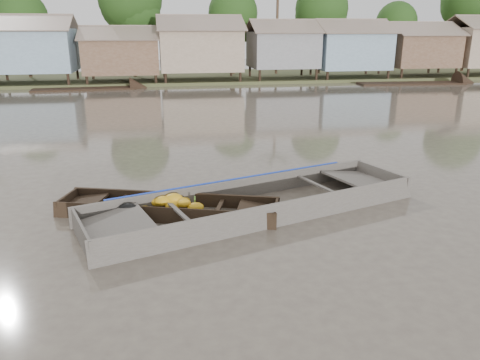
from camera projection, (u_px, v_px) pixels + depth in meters
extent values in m
plane|color=#52483F|center=(214.00, 219.00, 11.16)|extent=(120.00, 120.00, 0.00)
cube|color=#384723|center=(169.00, 79.00, 42.06)|extent=(120.00, 12.00, 0.50)
cube|color=#7B96AA|center=(33.00, 50.00, 36.22)|extent=(6.20, 5.20, 3.20)
cube|color=brown|center=(24.00, 22.00, 34.27)|extent=(6.60, 3.02, 1.28)
cube|color=brown|center=(33.00, 23.00, 36.90)|extent=(6.60, 3.02, 1.28)
cube|color=brown|center=(122.00, 56.00, 37.48)|extent=(5.80, 4.60, 2.70)
cube|color=brown|center=(119.00, 33.00, 35.76)|extent=(6.20, 2.67, 1.14)
cube|color=brown|center=(121.00, 32.00, 38.08)|extent=(6.20, 2.67, 1.14)
cube|color=gray|center=(200.00, 50.00, 38.38)|extent=(6.50, 5.30, 3.30)
cube|color=brown|center=(201.00, 22.00, 36.39)|extent=(6.90, 3.08, 1.31)
cube|color=brown|center=(198.00, 23.00, 39.07)|extent=(6.90, 3.08, 1.31)
cube|color=gray|center=(283.00, 50.00, 39.55)|extent=(5.40, 4.70, 2.90)
cube|color=brown|center=(287.00, 26.00, 37.77)|extent=(5.80, 2.73, 1.17)
cube|color=brown|center=(279.00, 26.00, 40.15)|extent=(5.80, 2.73, 1.17)
cube|color=#7B96AA|center=(349.00, 50.00, 40.57)|extent=(6.00, 5.00, 3.10)
cube|color=brown|center=(358.00, 26.00, 38.69)|extent=(6.40, 2.90, 1.24)
cube|color=brown|center=(345.00, 26.00, 41.22)|extent=(6.40, 2.90, 1.24)
cube|color=brown|center=(418.00, 50.00, 41.66)|extent=(5.70, 4.90, 2.80)
cube|color=brown|center=(429.00, 29.00, 39.85)|extent=(6.10, 2.85, 1.21)
cube|color=brown|center=(413.00, 29.00, 42.33)|extent=(6.10, 2.85, 1.21)
cube|color=brown|center=(478.00, 22.00, 43.28)|extent=(6.70, 2.96, 1.26)
cylinder|color=#473323|center=(27.00, 51.00, 40.26)|extent=(0.28, 0.28, 4.90)
sphere|color=#193D13|center=(23.00, 17.00, 39.39)|extent=(4.20, 4.20, 4.20)
cylinder|color=#473323|center=(133.00, 42.00, 40.59)|extent=(0.28, 0.28, 6.30)
cylinder|color=#473323|center=(233.00, 48.00, 43.18)|extent=(0.28, 0.28, 5.25)
sphere|color=#193D13|center=(233.00, 13.00, 42.25)|extent=(4.50, 4.50, 4.50)
cylinder|color=#473323|center=(320.00, 45.00, 43.51)|extent=(0.28, 0.28, 5.60)
sphere|color=#193D13|center=(322.00, 9.00, 42.52)|extent=(4.80, 4.80, 4.80)
cylinder|color=#473323|center=(394.00, 50.00, 45.93)|extent=(0.28, 0.28, 4.55)
sphere|color=#193D13|center=(396.00, 22.00, 45.12)|extent=(3.90, 3.90, 3.90)
cylinder|color=#473323|center=(466.00, 39.00, 45.82)|extent=(0.28, 0.28, 6.65)
cylinder|color=#473323|center=(277.00, 32.00, 42.95)|extent=(0.24, 0.24, 8.00)
cube|color=black|center=(169.00, 217.00, 11.48)|extent=(5.30, 2.57, 0.08)
cube|color=black|center=(175.00, 201.00, 11.95)|extent=(5.14, 1.79, 0.50)
cube|color=black|center=(162.00, 218.00, 10.88)|extent=(5.14, 1.79, 0.50)
cube|color=black|center=(276.00, 214.00, 11.07)|extent=(0.42, 1.12, 0.47)
cube|color=black|center=(257.00, 211.00, 11.11)|extent=(1.18, 1.24, 0.19)
cube|color=black|center=(68.00, 203.00, 11.76)|extent=(0.42, 1.12, 0.47)
cube|color=black|center=(85.00, 202.00, 11.69)|extent=(1.18, 1.24, 0.19)
cube|color=black|center=(119.00, 202.00, 11.55)|extent=(0.44, 1.09, 0.05)
cube|color=black|center=(219.00, 208.00, 11.22)|extent=(0.44, 1.09, 0.05)
ellipsoid|color=gold|center=(181.00, 201.00, 11.66)|extent=(0.43, 0.36, 0.23)
ellipsoid|color=gold|center=(138.00, 210.00, 11.23)|extent=(0.49, 0.41, 0.26)
ellipsoid|color=gold|center=(133.00, 207.00, 11.48)|extent=(0.39, 0.32, 0.20)
ellipsoid|color=gold|center=(159.00, 197.00, 11.41)|extent=(0.47, 0.39, 0.25)
ellipsoid|color=gold|center=(163.00, 201.00, 11.22)|extent=(0.47, 0.39, 0.25)
ellipsoid|color=gold|center=(196.00, 207.00, 11.16)|extent=(0.46, 0.38, 0.24)
ellipsoid|color=gold|center=(183.00, 201.00, 11.69)|extent=(0.41, 0.34, 0.22)
ellipsoid|color=gold|center=(140.00, 210.00, 11.23)|extent=(0.48, 0.40, 0.26)
ellipsoid|color=gold|center=(173.00, 206.00, 11.19)|extent=(0.43, 0.36, 0.23)
ellipsoid|color=gold|center=(161.00, 198.00, 11.66)|extent=(0.40, 0.33, 0.21)
ellipsoid|color=gold|center=(136.00, 204.00, 11.46)|extent=(0.50, 0.42, 0.26)
ellipsoid|color=gold|center=(150.00, 200.00, 11.47)|extent=(0.50, 0.42, 0.26)
ellipsoid|color=gold|center=(168.00, 200.00, 11.48)|extent=(0.47, 0.39, 0.25)
ellipsoid|color=gold|center=(141.00, 207.00, 11.29)|extent=(0.44, 0.37, 0.23)
ellipsoid|color=gold|center=(165.00, 200.00, 11.62)|extent=(0.41, 0.34, 0.21)
ellipsoid|color=gold|center=(145.00, 200.00, 11.50)|extent=(0.43, 0.35, 0.23)
ellipsoid|color=gold|center=(170.00, 203.00, 11.26)|extent=(0.45, 0.37, 0.24)
ellipsoid|color=gold|center=(136.00, 202.00, 11.62)|extent=(0.46, 0.38, 0.24)
ellipsoid|color=gold|center=(174.00, 199.00, 11.28)|extent=(0.51, 0.42, 0.27)
ellipsoid|color=gold|center=(161.00, 200.00, 11.51)|extent=(0.44, 0.37, 0.23)
ellipsoid|color=gold|center=(170.00, 198.00, 11.41)|extent=(0.38, 0.32, 0.20)
ellipsoid|color=gold|center=(181.00, 202.00, 11.26)|extent=(0.46, 0.38, 0.24)
ellipsoid|color=gold|center=(164.00, 200.00, 11.56)|extent=(0.44, 0.37, 0.23)
ellipsoid|color=gold|center=(184.00, 203.00, 11.15)|extent=(0.39, 0.32, 0.21)
ellipsoid|color=gold|center=(159.00, 202.00, 11.31)|extent=(0.47, 0.39, 0.25)
ellipsoid|color=gold|center=(138.00, 207.00, 11.31)|extent=(0.50, 0.41, 0.26)
cylinder|color=#3F6626|center=(149.00, 197.00, 11.40)|extent=(0.04, 0.04, 0.17)
cylinder|color=#3F6626|center=(176.00, 199.00, 11.31)|extent=(0.04, 0.04, 0.17)
cylinder|color=#3F6626|center=(195.00, 200.00, 11.24)|extent=(0.04, 0.04, 0.17)
torus|color=black|center=(190.00, 200.00, 11.97)|extent=(0.68, 0.37, 0.66)
torus|color=black|center=(129.00, 216.00, 10.90)|extent=(0.70, 0.37, 0.68)
cube|color=#49433E|center=(255.00, 215.00, 11.61)|extent=(8.41, 4.26, 0.08)
cube|color=#49433E|center=(236.00, 191.00, 12.36)|extent=(8.08, 2.79, 0.67)
cube|color=#49433E|center=(277.00, 217.00, 10.67)|extent=(8.08, 2.79, 0.67)
cube|color=#49433E|center=(380.00, 179.00, 13.37)|extent=(0.70, 1.98, 0.64)
cube|color=#49433E|center=(361.00, 180.00, 13.02)|extent=(1.91, 2.14, 0.26)
cube|color=#49433E|center=(82.00, 237.00, 9.66)|extent=(0.70, 1.98, 0.64)
cube|color=#49433E|center=(116.00, 227.00, 9.96)|extent=(1.91, 2.14, 0.26)
cube|color=#49433E|center=(179.00, 212.00, 10.59)|extent=(0.71, 1.91, 0.05)
cube|color=#49433E|center=(320.00, 186.00, 12.36)|extent=(0.71, 1.91, 0.05)
cube|color=#665E54|center=(255.00, 212.00, 11.59)|extent=(6.48, 3.49, 0.02)
cube|color=#112FAC|center=(235.00, 181.00, 12.34)|extent=(6.52, 2.22, 0.17)
torus|color=olive|center=(311.00, 206.00, 11.96)|extent=(0.47, 0.47, 0.07)
torus|color=olive|center=(311.00, 204.00, 11.94)|extent=(0.38, 0.38, 0.07)
cube|color=black|center=(84.00, 91.00, 34.45)|extent=(7.34, 2.07, 0.35)
cube|color=black|center=(410.00, 85.00, 38.00)|extent=(8.66, 2.49, 0.35)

